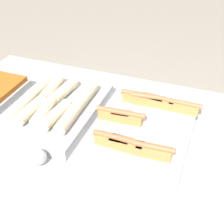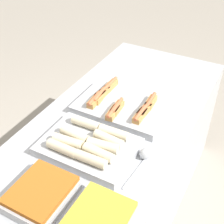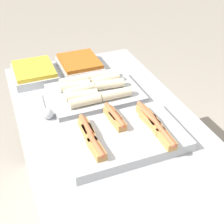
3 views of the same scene
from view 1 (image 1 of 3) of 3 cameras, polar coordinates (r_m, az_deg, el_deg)
name	(u,v)px [view 1 (image 1 of 3)]	position (r m, az deg, el deg)	size (l,w,h in m)	color
counter	(132,203)	(1.59, 3.63, -16.20)	(1.84, 0.87, 0.88)	#B7BABF
tray_hotdogs	(143,128)	(1.25, 5.74, -2.86)	(0.40, 0.55, 0.10)	#B7BABF
tray_wraps	(54,107)	(1.37, -10.49, 0.82)	(0.35, 0.49, 0.10)	#B7BABF
serving_spoon_near	(36,157)	(1.16, -13.73, -7.95)	(0.27, 0.06, 0.06)	#B2B5BA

